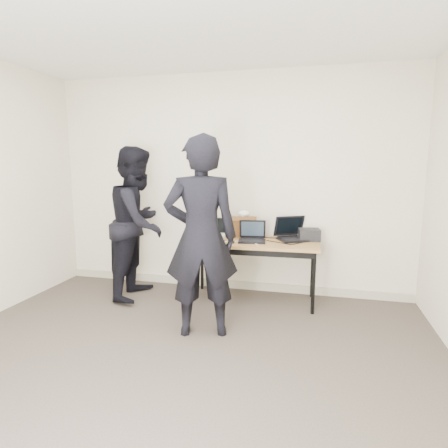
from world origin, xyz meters
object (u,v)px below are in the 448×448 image
(person_typist, at_px, (201,237))
(leather_satchel, at_px, (242,226))
(laptop_beige, at_px, (211,234))
(desk, at_px, (253,246))
(equipment_box, at_px, (309,235))
(laptop_right, at_px, (293,234))
(person_observer, at_px, (138,223))
(laptop_center, at_px, (252,237))

(person_typist, bearing_deg, leather_satchel, -114.42)
(laptop_beige, xyz_separation_m, leather_satchel, (0.33, 0.21, 0.07))
(desk, distance_m, equipment_box, 0.67)
(laptop_beige, height_order, equipment_box, laptop_beige)
(laptop_right, bearing_deg, desk, 176.39)
(laptop_beige, height_order, person_observer, person_observer)
(laptop_center, relative_size, person_typist, 0.18)
(person_observer, bearing_deg, desk, -87.25)
(leather_satchel, bearing_deg, equipment_box, -10.28)
(person_typist, bearing_deg, laptop_beige, -96.66)
(laptop_center, xyz_separation_m, laptop_right, (0.45, 0.21, 0.01))
(equipment_box, bearing_deg, person_typist, -130.13)
(desk, distance_m, laptop_right, 0.50)
(laptop_center, relative_size, laptop_right, 0.69)
(desk, xyz_separation_m, person_typist, (-0.33, -0.95, 0.27))
(laptop_beige, distance_m, leather_satchel, 0.40)
(equipment_box, bearing_deg, laptop_right, 175.99)
(desk, xyz_separation_m, equipment_box, (0.63, 0.19, 0.13))
(laptop_beige, xyz_separation_m, person_observer, (-0.86, -0.15, 0.13))
(laptop_right, distance_m, person_typist, 1.40)
(laptop_center, bearing_deg, leather_satchel, 119.25)
(desk, distance_m, leather_satchel, 0.34)
(laptop_beige, xyz_separation_m, equipment_box, (1.14, 0.18, 0.02))
(desk, relative_size, laptop_right, 3.11)
(laptop_beige, relative_size, person_typist, 0.19)
(leather_satchel, bearing_deg, laptop_beige, -154.68)
(laptop_beige, distance_m, person_typist, 0.99)
(leather_satchel, relative_size, equipment_box, 1.61)
(desk, height_order, laptop_right, laptop_right)
(laptop_beige, height_order, laptop_right, laptop_right)
(laptop_center, height_order, equipment_box, laptop_center)
(leather_satchel, bearing_deg, laptop_center, -61.30)
(laptop_right, bearing_deg, laptop_beige, 162.82)
(equipment_box, height_order, person_typist, person_typist)
(desk, relative_size, equipment_box, 6.40)
(laptop_beige, xyz_separation_m, person_typist, (0.18, -0.96, 0.16))
(leather_satchel, distance_m, person_observer, 1.25)
(laptop_right, height_order, person_typist, person_typist)
(equipment_box, bearing_deg, leather_satchel, 177.47)
(laptop_beige, bearing_deg, person_typist, -72.64)
(laptop_right, distance_m, equipment_box, 0.19)
(equipment_box, distance_m, person_observer, 2.03)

